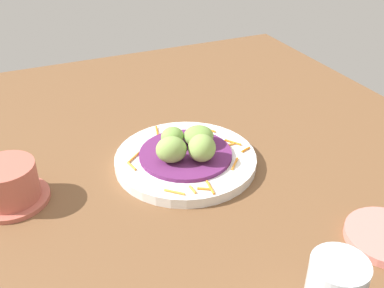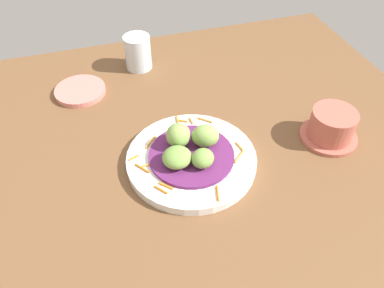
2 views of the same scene
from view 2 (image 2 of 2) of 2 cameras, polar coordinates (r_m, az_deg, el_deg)
table_surface at (r=73.71cm, az=1.76°, el=-5.46°), size 110.00×110.00×2.00cm
main_plate at (r=74.71cm, az=-0.08°, el=-2.35°), size 25.38×25.38×1.80cm
cabbage_bed at (r=73.80cm, az=-0.08°, el=-1.68°), size 16.61×16.61×0.72cm
carrot_garnish at (r=74.74cm, az=-1.31°, el=-1.13°), size 24.10×22.13×0.40cm
guac_scoop_left at (r=73.82cm, az=-2.06°, el=1.30°), size 6.71×6.65×4.79cm
guac_scoop_center at (r=70.59cm, az=-2.26°, el=-2.00°), size 6.42×6.56×3.43cm
guac_scoop_right at (r=70.49cm, az=1.99°, el=-2.07°), size 5.90×5.96×3.45cm
guac_scoop_back at (r=73.75cm, az=2.00°, el=1.22°), size 5.69×6.36×4.72cm
side_plate_small at (r=95.80cm, az=-16.36°, el=7.63°), size 11.97×11.97×1.26cm
terracotta_bowl at (r=83.37cm, az=20.12°, el=2.48°), size 11.84×11.84×6.77cm
water_glass at (r=100.26cm, az=-8.10°, el=13.40°), size 6.69×6.69×8.65cm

